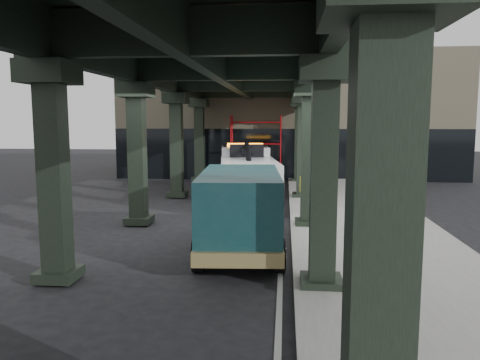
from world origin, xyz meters
The scene contains 8 objects.
ground centered at (0.00, 0.00, 0.00)m, with size 90.00×90.00×0.00m, color black.
sidewalk centered at (4.50, 2.00, 0.07)m, with size 5.00×40.00×0.15m, color gray.
lane_stripe centered at (1.70, 2.00, 0.01)m, with size 0.12×38.00×0.01m, color silver.
viaduct centered at (-0.40, 2.00, 5.46)m, with size 7.40×32.00×6.40m.
building centered at (2.00, 20.00, 4.00)m, with size 22.00×10.00×8.00m, color #C6B793.
scaffolding centered at (0.00, 14.64, 2.11)m, with size 3.08×0.88×4.00m.
tow_truck centered at (0.03, 7.37, 1.33)m, with size 3.33×8.51×2.72m.
towed_van centered at (0.55, -1.09, 1.24)m, with size 2.63×5.84×2.31m.
Camera 1 is at (1.78, -13.99, 3.70)m, focal length 35.00 mm.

